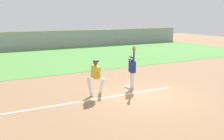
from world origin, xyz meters
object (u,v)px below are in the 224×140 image
object	(u,v)px
first_base	(129,87)
parked_car_tan	(16,41)
baseball	(138,57)
runner	(96,75)
fielder	(132,67)
parked_car_blue	(88,38)
parked_car_red	(55,40)

from	to	relation	value
first_base	parked_car_tan	xyz separation A→B (m)	(-2.47, 22.82, 0.63)
baseball	runner	bearing A→B (deg)	179.30
fielder	baseball	distance (m)	0.68
first_base	parked_car_blue	bearing A→B (deg)	72.19
parked_car_red	parked_car_blue	bearing A→B (deg)	7.77
parked_car_blue	first_base	bearing A→B (deg)	-101.88
parked_car_red	parked_car_blue	distance (m)	4.81
fielder	baseball	world-z (taller)	fielder
first_base	fielder	bearing A→B (deg)	-46.91
parked_car_red	fielder	bearing A→B (deg)	-89.21
baseball	parked_car_tan	bearing A→B (deg)	96.79
baseball	fielder	bearing A→B (deg)	125.56
fielder	baseball	bearing A→B (deg)	138.48
first_base	parked_car_red	size ratio (longest dim) A/B	0.08
first_base	parked_car_tan	distance (m)	22.96
first_base	parked_car_red	xyz separation A→B (m)	(2.49, 22.64, 0.63)
first_base	parked_car_red	distance (m)	22.79
fielder	parked_car_tan	world-z (taller)	fielder
first_base	fielder	xyz separation A→B (m)	(0.10, -0.10, 1.08)
baseball	parked_car_red	distance (m)	23.14
first_base	baseball	xyz separation A→B (m)	(0.29, -0.37, 1.67)
fielder	parked_car_red	size ratio (longest dim) A/B	0.50
fielder	parked_car_red	distance (m)	22.87
parked_car_tan	parked_car_blue	bearing A→B (deg)	-2.29
fielder	runner	xyz separation A→B (m)	(-2.24, -0.24, -0.12)
parked_car_blue	baseball	bearing A→B (deg)	-100.96
baseball	first_base	bearing A→B (deg)	127.79
first_base	parked_car_tan	bearing A→B (deg)	96.18
fielder	runner	world-z (taller)	fielder
fielder	parked_car_blue	distance (m)	23.94
runner	parked_car_red	bearing A→B (deg)	70.82
runner	parked_car_blue	world-z (taller)	runner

